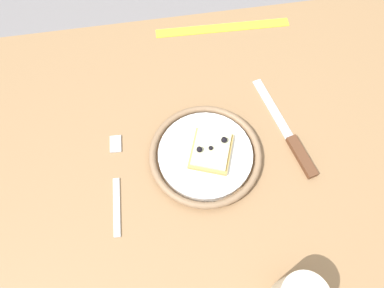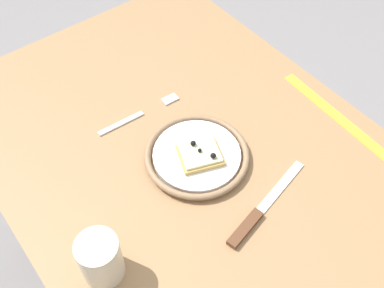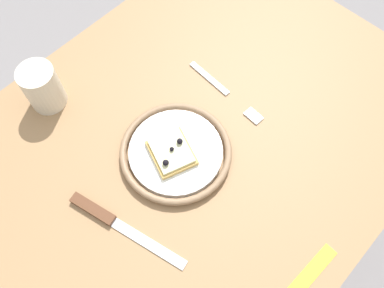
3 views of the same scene
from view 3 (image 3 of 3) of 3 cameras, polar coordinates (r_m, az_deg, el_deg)
name	(u,v)px [view 3 (image 3 of 3)]	position (r m, az deg, el deg)	size (l,w,h in m)	color
ground_plane	(185,236)	(1.45, -0.92, -12.79)	(6.00, 6.00, 0.00)	gray
dining_table	(181,168)	(0.87, -1.51, -3.38)	(1.07, 0.74, 0.70)	#936D47
plate	(176,152)	(0.78, -2.32, -1.11)	(0.22, 0.22, 0.02)	white
pizza_slice_near	(173,153)	(0.76, -2.76, -1.29)	(0.10, 0.10, 0.03)	tan
knife	(108,218)	(0.75, -11.79, -10.20)	(0.07, 0.24, 0.01)	silver
fork	(225,92)	(0.86, 4.73, 7.32)	(0.03, 0.20, 0.00)	silver
cup	(42,87)	(0.86, -20.33, 7.51)	(0.07, 0.07, 0.10)	beige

